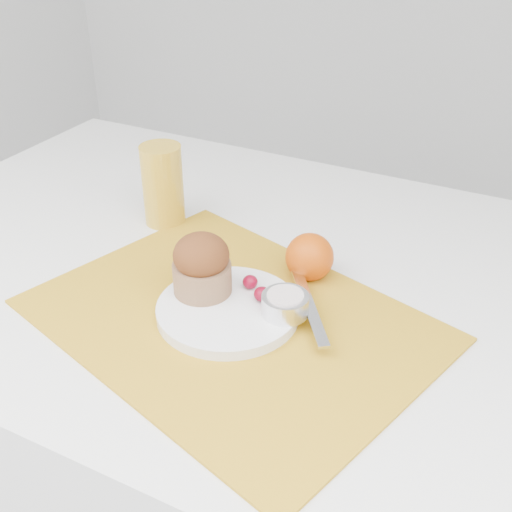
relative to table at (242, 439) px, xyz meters
The scene contains 11 objects.
table is the anchor object (origin of this frame).
placemat 0.40m from the table, 65.39° to the right, with size 0.50×0.37×0.00m, color gold.
plate 0.41m from the table, 67.39° to the right, with size 0.19×0.19×0.01m, color white.
ramekin 0.44m from the table, 40.28° to the right, with size 0.06×0.06×0.03m, color silver.
cream 0.45m from the table, 40.28° to the right, with size 0.05×0.05×0.01m, color silver.
raspberry_near 0.41m from the table, 52.01° to the right, with size 0.02×0.02×0.02m, color #5B0213.
raspberry_far 0.42m from the table, 47.59° to the right, with size 0.02×0.02×0.02m, color #500210.
butter_knife 0.43m from the table, 27.57° to the right, with size 0.18×0.01×0.00m, color silver.
orange 0.42m from the table, ahead, with size 0.07×0.07×0.07m, color #D34F07.
juice_glass 0.48m from the table, 160.88° to the left, with size 0.07×0.07×0.13m, color gold.
muffin 0.45m from the table, 87.14° to the right, with size 0.10×0.10×0.08m.
Camera 1 is at (0.39, -0.66, 1.26)m, focal length 45.00 mm.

